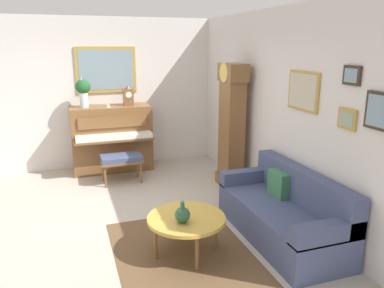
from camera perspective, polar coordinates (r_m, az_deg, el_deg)
name	(u,v)px	position (r m, az deg, el deg)	size (l,w,h in m)	color
ground_plane	(111,226)	(5.26, -12.18, -12.10)	(6.40, 6.00, 0.10)	#B2A899
wall_left	(90,94)	(7.34, -15.23, 7.37)	(0.13, 4.90, 2.80)	silver
wall_back	(275,109)	(5.53, 12.50, 5.17)	(5.30, 0.13, 2.80)	silver
area_rug	(184,256)	(4.41, -1.20, -16.60)	(2.10, 1.50, 0.01)	brown
piano	(112,138)	(7.15, -12.06, 0.88)	(0.87, 1.44, 1.22)	brown
piano_bench	(121,160)	(6.51, -10.67, -2.35)	(0.42, 0.70, 0.48)	brown
grandfather_clock	(231,130)	(6.14, 6.01, 2.20)	(0.52, 0.34, 2.03)	brown
couch	(284,213)	(4.79, 13.78, -10.17)	(1.90, 0.80, 0.84)	#424C70
coffee_table	(186,219)	(4.28, -0.86, -11.36)	(0.88, 0.88, 0.44)	gold
mantel_clock	(128,96)	(7.05, -9.66, 7.20)	(0.13, 0.18, 0.38)	brown
flower_vase	(83,90)	(6.96, -16.19, 7.91)	(0.26, 0.26, 0.58)	silver
teacup	(107,106)	(6.90, -12.71, 5.64)	(0.12, 0.12, 0.06)	beige
green_jug	(182,215)	(4.11, -1.45, -10.68)	(0.17, 0.17, 0.24)	#234C33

